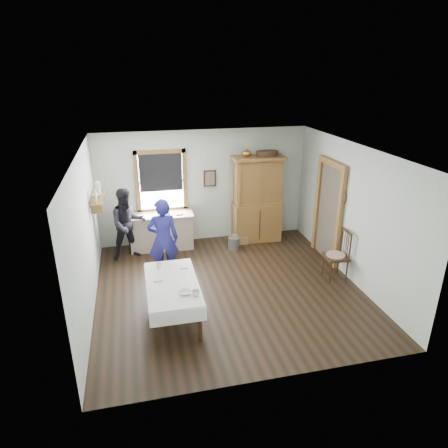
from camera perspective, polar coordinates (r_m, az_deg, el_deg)
The scene contains 20 objects.
room at distance 7.30m, azimuth 0.62°, elevation -0.01°, with size 5.01×5.01×2.70m.
window at distance 9.39m, azimuth -8.97°, elevation 6.42°, with size 1.18×0.07×1.48m.
doorway at distance 8.96m, azimuth 14.73°, elevation 2.16°, with size 0.09×1.14×2.22m.
wall_shelf at distance 8.53m, azimuth -17.64°, elevation 3.76°, with size 0.24×1.00×0.44m.
framed_picture at distance 9.55m, azimuth -2.02°, elevation 6.51°, with size 0.30×0.04×0.40m, color #382513.
rug_beater at distance 8.33m, azimuth 16.77°, elevation 4.52°, with size 0.27×0.27×0.01m, color black.
work_counter at distance 9.48m, azimuth -8.90°, elevation -1.05°, with size 1.49×0.57×0.85m, color tan.
china_hutch at distance 9.67m, azimuth 4.77°, elevation 3.54°, with size 1.23×0.58×2.09m, color brown.
dining_table at distance 6.98m, azimuth -7.28°, elevation -10.65°, with size 0.88×1.68×0.67m, color white.
spindle_chair at distance 8.35m, azimuth 15.71°, elevation -4.21°, with size 0.48×0.48×1.03m, color #382513.
pail at distance 9.43m, azimuth 1.40°, elevation -2.80°, with size 0.26×0.26×0.28m, color gray.
wicker_basket at distance 9.75m, azimuth 2.36°, elevation -2.23°, with size 0.33×0.23×0.20m, color #997245.
woman_blue at distance 8.02m, azimuth -8.66°, elevation -2.59°, with size 0.57×0.38×1.57m, color navy.
figure_dark at distance 9.05m, azimuth -13.55°, elevation -0.35°, with size 0.73×0.57×1.49m, color black.
table_cup_a at distance 6.39m, azimuth -4.07°, elevation -9.80°, with size 0.11×0.11×0.09m, color silver.
table_cup_b at distance 7.27m, azimuth -9.30°, elevation -5.90°, with size 0.10×0.10×0.10m, color silver.
table_bowl at distance 6.46m, azimuth -5.55°, elevation -9.68°, with size 0.22×0.22×0.05m, color silver.
counter_book at distance 9.27m, azimuth -7.14°, elevation 1.42°, with size 0.15×0.21×0.02m, color brown.
counter_bowl at distance 9.28m, azimuth -8.23°, elevation 1.54°, with size 0.21×0.21×0.07m, color silver.
shelf_bowl at distance 8.53m, azimuth -17.66°, elevation 3.94°, with size 0.22×0.22×0.05m, color silver.
Camera 1 is at (-1.62, -6.59, 4.05)m, focal length 32.00 mm.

